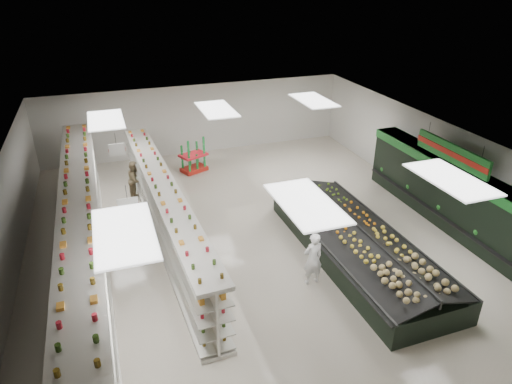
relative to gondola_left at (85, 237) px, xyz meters
name	(u,v)px	position (x,y,z in m)	size (l,w,h in m)	color
floor	(251,234)	(5.05, 0.23, -1.08)	(16.00, 16.00, 0.00)	beige
ceiling	(250,143)	(5.05, 0.23, 2.12)	(14.00, 16.00, 0.02)	white
wall_back	(196,119)	(5.05, 8.23, 0.52)	(14.00, 0.02, 3.20)	silver
wall_left	(6,228)	(-1.95, 0.23, 0.52)	(0.02, 16.00, 3.20)	silver
wall_right	(434,163)	(12.05, 0.23, 0.52)	(0.02, 16.00, 3.20)	silver
produce_wall_case	(451,191)	(11.58, -1.27, 0.16)	(0.93, 8.00, 2.20)	black
aisle_sign_near	(128,206)	(1.25, -1.77, 1.67)	(0.52, 0.06, 0.75)	white
aisle_sign_far	(117,150)	(1.25, 2.23, 1.67)	(0.52, 0.06, 0.75)	white
hortifruti_banner	(452,153)	(11.30, -1.27, 1.57)	(0.12, 3.20, 0.95)	#1D7028
gondola_left	(85,237)	(0.00, 0.00, 0.00)	(1.14, 13.55, 2.35)	silver
gondola_center	(165,213)	(2.41, 0.98, -0.18)	(1.37, 11.29, 1.95)	silver
produce_island	(357,243)	(7.67, -2.04, -0.58)	(2.73, 7.30, 1.08)	black
soda_endcap	(193,156)	(4.39, 6.02, -0.40)	(1.29, 1.11, 1.39)	#B21E14
shopper_main	(313,259)	(5.85, -2.74, -0.28)	(0.58, 0.38, 1.59)	white
shopper_background	(135,180)	(1.80, 4.26, -0.34)	(0.72, 0.44, 1.48)	#9A865F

